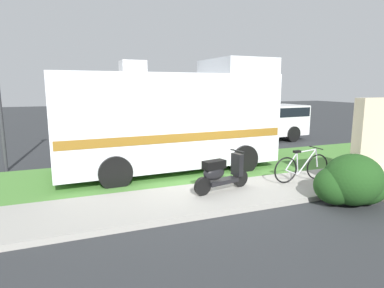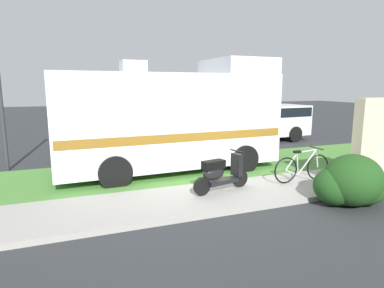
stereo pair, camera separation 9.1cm
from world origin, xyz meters
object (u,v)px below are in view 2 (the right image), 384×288
at_px(pickup_truck_near, 265,122).
at_px(bottle_green, 352,176).
at_px(motorhome_rv, 170,118).
at_px(bicycle, 302,167).
at_px(bottle_spare, 370,171).
at_px(scooter, 220,173).

bearing_deg(pickup_truck_near, bottle_green, -105.07).
distance_m(motorhome_rv, pickup_truck_near, 7.31).
distance_m(bicycle, bottle_green, 1.41).
bearing_deg(bottle_spare, bicycle, 174.76).
distance_m(pickup_truck_near, bottle_green, 7.49).
height_order(pickup_truck_near, bottle_green, pickup_truck_near).
bearing_deg(motorhome_rv, bicycle, -44.08).
distance_m(motorhome_rv, bottle_green, 5.46).
height_order(motorhome_rv, bottle_spare, motorhome_rv).
height_order(bicycle, pickup_truck_near, pickup_truck_near).
height_order(scooter, bottle_spare, scooter).
bearing_deg(bicycle, motorhome_rv, 135.92).
relative_size(bicycle, bottle_green, 5.82).
xyz_separation_m(motorhome_rv, bicycle, (2.86, -2.77, -1.18)).
xyz_separation_m(scooter, pickup_truck_near, (5.68, 6.69, 0.35)).
distance_m(scooter, bottle_green, 3.79).
relative_size(motorhome_rv, scooter, 4.20).
bearing_deg(bicycle, scooter, 179.14).
height_order(motorhome_rv, bottle_green, motorhome_rv).
relative_size(motorhome_rv, bicycle, 3.87).
bearing_deg(bottle_spare, motorhome_rv, 149.86).
distance_m(bicycle, bottle_spare, 2.29).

